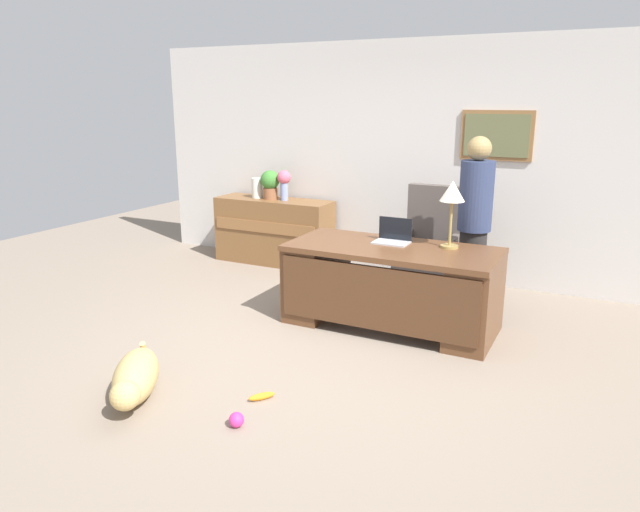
{
  "coord_description": "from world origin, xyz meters",
  "views": [
    {
      "loc": [
        2.09,
        -4.02,
        2.05
      ],
      "look_at": [
        -0.09,
        0.3,
        0.75
      ],
      "focal_mm": 33.02,
      "sensor_mm": 36.0,
      "label": 1
    }
  ],
  "objects_px": {
    "vase_empty": "(257,188)",
    "potted_plant": "(270,183)",
    "credenza": "(274,231)",
    "person_standing": "(474,223)",
    "desk_lamp": "(452,195)",
    "desk": "(390,284)",
    "laptop": "(393,236)",
    "dog_toy_bone": "(262,396)",
    "dog_toy_ball": "(236,420)",
    "armchair": "(430,249)",
    "vase_with_flowers": "(284,181)",
    "dog_lying": "(135,378)"
  },
  "relations": [
    {
      "from": "vase_empty",
      "to": "potted_plant",
      "type": "relative_size",
      "value": 0.7
    },
    {
      "from": "credenza",
      "to": "person_standing",
      "type": "xyz_separation_m",
      "value": [
        2.65,
        -0.66,
        0.48
      ]
    },
    {
      "from": "desk_lamp",
      "to": "vase_empty",
      "type": "bearing_deg",
      "value": 156.87
    },
    {
      "from": "desk",
      "to": "vase_empty",
      "type": "height_order",
      "value": "vase_empty"
    },
    {
      "from": "laptop",
      "to": "dog_toy_bone",
      "type": "bearing_deg",
      "value": -97.86
    },
    {
      "from": "person_standing",
      "to": "dog_toy_bone",
      "type": "height_order",
      "value": "person_standing"
    },
    {
      "from": "potted_plant",
      "to": "dog_toy_ball",
      "type": "height_order",
      "value": "potted_plant"
    },
    {
      "from": "armchair",
      "to": "vase_empty",
      "type": "bearing_deg",
      "value": 171.34
    },
    {
      "from": "desk_lamp",
      "to": "potted_plant",
      "type": "distance_m",
      "value": 2.87
    },
    {
      "from": "person_standing",
      "to": "desk_lamp",
      "type": "height_order",
      "value": "person_standing"
    },
    {
      "from": "potted_plant",
      "to": "person_standing",
      "type": "bearing_deg",
      "value": -13.78
    },
    {
      "from": "desk",
      "to": "vase_with_flowers",
      "type": "relative_size",
      "value": 5.12
    },
    {
      "from": "armchair",
      "to": "dog_toy_ball",
      "type": "bearing_deg",
      "value": -95.94
    },
    {
      "from": "dog_toy_ball",
      "to": "potted_plant",
      "type": "bearing_deg",
      "value": 118.07
    },
    {
      "from": "vase_empty",
      "to": "dog_toy_bone",
      "type": "distance_m",
      "value": 3.83
    },
    {
      "from": "vase_with_flowers",
      "to": "vase_empty",
      "type": "xyz_separation_m",
      "value": [
        -0.4,
        0.0,
        -0.11
      ]
    },
    {
      "from": "credenza",
      "to": "desk_lamp",
      "type": "xyz_separation_m",
      "value": [
        2.56,
        -1.19,
        0.82
      ]
    },
    {
      "from": "vase_with_flowers",
      "to": "desk_lamp",
      "type": "bearing_deg",
      "value": -26.46
    },
    {
      "from": "credenza",
      "to": "desk",
      "type": "bearing_deg",
      "value": -34.15
    },
    {
      "from": "desk",
      "to": "desk_lamp",
      "type": "height_order",
      "value": "desk_lamp"
    },
    {
      "from": "credenza",
      "to": "laptop",
      "type": "relative_size",
      "value": 4.74
    },
    {
      "from": "dog_lying",
      "to": "potted_plant",
      "type": "height_order",
      "value": "potted_plant"
    },
    {
      "from": "armchair",
      "to": "potted_plant",
      "type": "relative_size",
      "value": 3.24
    },
    {
      "from": "dog_lying",
      "to": "vase_with_flowers",
      "type": "xyz_separation_m",
      "value": [
        -0.81,
        3.5,
        0.91
      ]
    },
    {
      "from": "dog_toy_ball",
      "to": "desk_lamp",
      "type": "bearing_deg",
      "value": 72.26
    },
    {
      "from": "desk_lamp",
      "to": "dog_lying",
      "type": "bearing_deg",
      "value": -124.58
    },
    {
      "from": "vase_empty",
      "to": "potted_plant",
      "type": "height_order",
      "value": "potted_plant"
    },
    {
      "from": "armchair",
      "to": "credenza",
      "type": "bearing_deg",
      "value": 170.42
    },
    {
      "from": "desk_lamp",
      "to": "dog_toy_bone",
      "type": "relative_size",
      "value": 3.09
    },
    {
      "from": "vase_with_flowers",
      "to": "vase_empty",
      "type": "bearing_deg",
      "value": 180.0
    },
    {
      "from": "desk_lamp",
      "to": "dog_toy_bone",
      "type": "distance_m",
      "value": 2.41
    },
    {
      "from": "armchair",
      "to": "laptop",
      "type": "height_order",
      "value": "armchair"
    },
    {
      "from": "desk",
      "to": "desk_lamp",
      "type": "relative_size",
      "value": 3.15
    },
    {
      "from": "credenza",
      "to": "vase_with_flowers",
      "type": "xyz_separation_m",
      "value": [
        0.16,
        0.0,
        0.65
      ]
    },
    {
      "from": "credenza",
      "to": "potted_plant",
      "type": "relative_size",
      "value": 4.22
    },
    {
      "from": "laptop",
      "to": "dog_lying",
      "type": "bearing_deg",
      "value": -115.19
    },
    {
      "from": "vase_with_flowers",
      "to": "vase_empty",
      "type": "relative_size",
      "value": 1.47
    },
    {
      "from": "dog_toy_ball",
      "to": "credenza",
      "type": "bearing_deg",
      "value": 117.49
    },
    {
      "from": "laptop",
      "to": "dog_toy_ball",
      "type": "distance_m",
      "value": 2.4
    },
    {
      "from": "desk",
      "to": "vase_with_flowers",
      "type": "bearing_deg",
      "value": 143.74
    },
    {
      "from": "dog_lying",
      "to": "desk_lamp",
      "type": "distance_m",
      "value": 3.0
    },
    {
      "from": "dog_lying",
      "to": "laptop",
      "type": "height_order",
      "value": "laptop"
    },
    {
      "from": "vase_with_flowers",
      "to": "dog_toy_bone",
      "type": "height_order",
      "value": "vase_with_flowers"
    },
    {
      "from": "armchair",
      "to": "laptop",
      "type": "relative_size",
      "value": 3.65
    },
    {
      "from": "dog_lying",
      "to": "vase_empty",
      "type": "distance_m",
      "value": 3.79
    },
    {
      "from": "credenza",
      "to": "potted_plant",
      "type": "xyz_separation_m",
      "value": [
        -0.05,
        0.0,
        0.61
      ]
    },
    {
      "from": "desk_lamp",
      "to": "potted_plant",
      "type": "xyz_separation_m",
      "value": [
        -2.6,
        1.2,
        -0.21
      ]
    },
    {
      "from": "desk_lamp",
      "to": "vase_with_flowers",
      "type": "distance_m",
      "value": 2.69
    },
    {
      "from": "laptop",
      "to": "vase_with_flowers",
      "type": "relative_size",
      "value": 0.86
    },
    {
      "from": "dog_lying",
      "to": "desk_lamp",
      "type": "xyz_separation_m",
      "value": [
        1.59,
        2.31,
        1.08
      ]
    }
  ]
}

